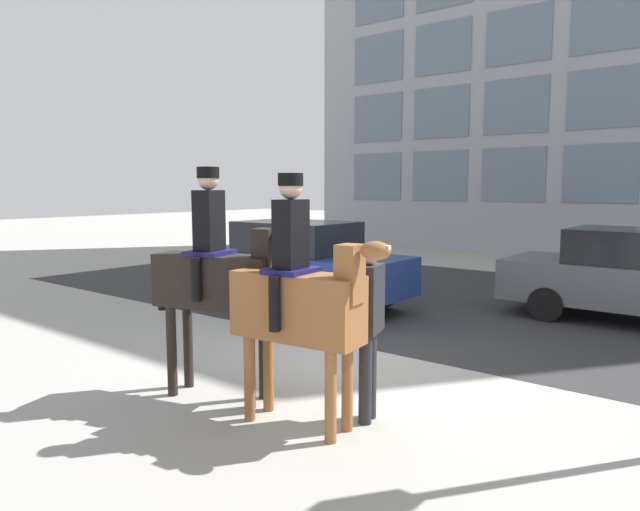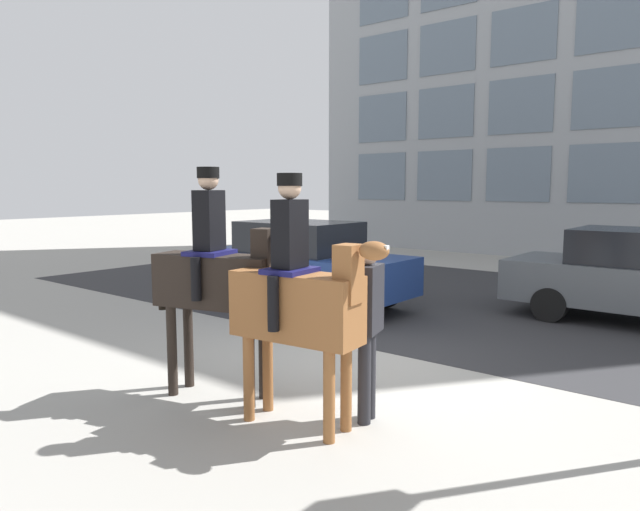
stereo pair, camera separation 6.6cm
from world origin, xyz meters
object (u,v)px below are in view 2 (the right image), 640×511
(mounted_horse_lead, at_px, (218,276))
(pedestrian_bystander, at_px, (366,318))
(mounted_horse_companion, at_px, (298,299))
(street_car_near_lane, at_px, (302,263))

(mounted_horse_lead, bearing_deg, pedestrian_bystander, -0.33)
(mounted_horse_lead, height_order, mounted_horse_companion, mounted_horse_lead)
(mounted_horse_lead, distance_m, mounted_horse_companion, 1.20)
(mounted_horse_companion, relative_size, pedestrian_bystander, 1.38)
(street_car_near_lane, bearing_deg, pedestrian_bystander, -43.07)
(mounted_horse_companion, relative_size, street_car_near_lane, 0.57)
(pedestrian_bystander, relative_size, street_car_near_lane, 0.41)
(mounted_horse_lead, bearing_deg, mounted_horse_companion, -18.32)
(mounted_horse_lead, xyz_separation_m, street_car_near_lane, (-2.50, 4.32, -0.51))
(pedestrian_bystander, bearing_deg, mounted_horse_companion, 33.26)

